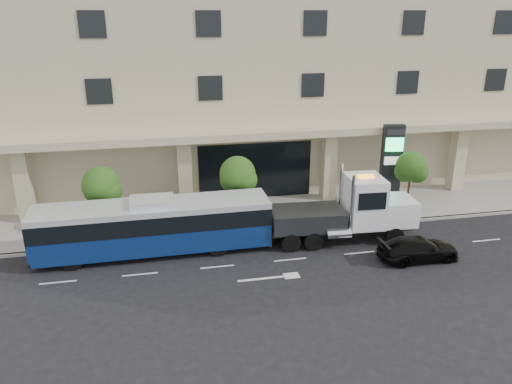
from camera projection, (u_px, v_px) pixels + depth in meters
ground at (283, 248)px, 28.52m from camera, size 120.00×120.00×0.00m
sidewalk at (264, 214)px, 33.10m from camera, size 120.00×6.00×0.15m
curb at (275, 232)px, 30.34m from camera, size 120.00×0.30×0.15m
convention_center at (236, 48)px, 39.31m from camera, size 60.00×17.60×20.00m
tree_left at (102, 188)px, 28.87m from camera, size 2.27×2.20×4.22m
tree_mid at (238, 177)px, 30.34m from camera, size 2.28×2.20×4.38m
tree_right at (411, 169)px, 32.60m from camera, size 2.10×2.00×4.04m
city_bus at (153, 226)px, 27.40m from camera, size 12.80×2.81×3.24m
tow_truck at (349, 212)px, 28.89m from camera, size 9.61×2.90×4.36m
black_sedan at (418, 249)px, 26.96m from camera, size 4.43×1.81×1.28m
signage_pylon at (391, 164)px, 33.77m from camera, size 1.44×0.70×5.55m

